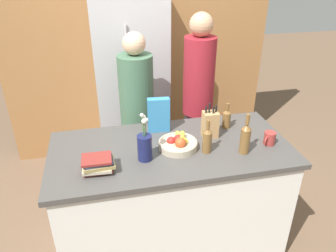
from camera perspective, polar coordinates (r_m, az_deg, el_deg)
The scene contains 15 objects.
ground_plane at distance 2.98m, azimuth 0.46°, elevation -19.18°, with size 14.00×14.00×0.00m, color brown.
kitchen_island at distance 2.65m, azimuth 0.49°, elevation -12.30°, with size 1.74×0.83×0.94m.
back_wall_wood at distance 3.72m, azimuth -5.21°, elevation 14.28°, with size 2.94×0.12×2.60m.
refrigerator at distance 3.45m, azimuth -6.44°, elevation 7.69°, with size 0.71×0.63×1.98m.
fruit_bowl at distance 2.35m, azimuth 1.77°, elevation -3.03°, with size 0.28×0.28×0.11m.
knife_block at distance 2.48m, azimuth 7.35°, elevation 0.32°, with size 0.11×0.10×0.28m.
flower_vase at distance 2.20m, azimuth -4.08°, elevation -3.50°, with size 0.10×0.10×0.35m.
cereal_box at distance 2.52m, azimuth -1.65°, elevation 1.92°, with size 0.17×0.07×0.27m.
coffee_mug at distance 2.50m, azimuth 17.25°, elevation -2.06°, with size 0.11×0.09×0.10m.
book_stack at distance 2.15m, azimuth -12.10°, elevation -6.54°, with size 0.21×0.16×0.10m.
bottle_oil at distance 2.63m, azimuth 10.15°, elevation 1.35°, with size 0.07×0.07×0.21m.
bottle_vinegar at distance 2.32m, azimuth 13.32°, elevation -2.02°, with size 0.07×0.07×0.30m.
bottle_wine at distance 2.29m, azimuth 6.84°, elevation -2.37°, with size 0.07×0.07×0.25m.
person_at_sink at distance 2.93m, azimuth -5.37°, elevation 2.47°, with size 0.30×0.30×1.63m.
person_in_blue at distance 3.05m, azimuth 5.26°, elevation 5.28°, with size 0.28×0.28×1.75m.
Camera 1 is at (-0.46, -1.96, 2.19)m, focal length 35.00 mm.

